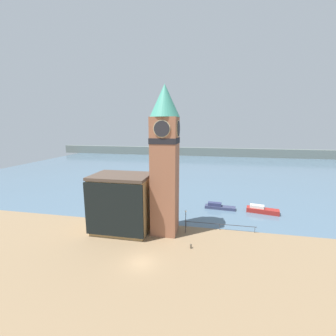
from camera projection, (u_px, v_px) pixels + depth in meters
name	position (u px, v px, depth m)	size (l,w,h in m)	color
ground_plane	(141.00, 263.00, 30.30)	(160.00, 160.00, 0.00)	#846B4C
water	(191.00, 167.00, 100.03)	(160.00, 120.00, 0.00)	slate
far_shoreline	(198.00, 152.00, 138.12)	(180.00, 3.00, 5.00)	slate
pier_railing	(220.00, 225.00, 39.74)	(12.49, 0.08, 1.09)	#333338
clock_tower	(165.00, 158.00, 36.72)	(4.80, 4.80, 24.59)	#935B42
pier_building	(122.00, 203.00, 38.84)	(9.87, 7.12, 10.03)	#A88451
boat_near	(219.00, 207.00, 49.97)	(6.71, 2.23, 1.34)	#333856
boat_far	(262.00, 210.00, 47.59)	(6.67, 3.05, 1.59)	maroon
mooring_bollard_near	(191.00, 246.00, 33.79)	(0.27, 0.27, 0.73)	brown
lamp_post	(186.00, 217.00, 38.32)	(0.32, 0.32, 4.06)	black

